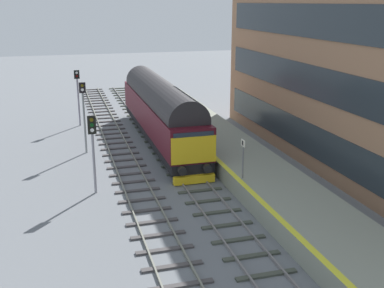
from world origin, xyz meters
The scene contains 11 objects.
ground_plane centered at (0.00, 0.00, 0.00)m, with size 140.00×140.00×0.00m, color slate.
track_main centered at (0.00, 0.00, 0.06)m, with size 2.50×60.00×0.15m.
track_adjacent_west centered at (-3.33, 0.00, 0.05)m, with size 2.50×60.00×0.15m.
station_platform centered at (3.60, 0.00, 0.50)m, with size 4.00×44.00×1.01m.
station_building centered at (10.56, -3.31, 7.06)m, with size 5.91×29.86×14.11m.
diesel_locomotive centered at (0.00, 5.76, 2.48)m, with size 2.74×18.15×4.68m.
signal_post_near centered at (-5.58, -3.00, 2.81)m, with size 0.44×0.22×4.36m.
signal_post_mid centered at (-5.58, 4.54, 3.04)m, with size 0.44×0.22×4.93m.
signal_post_far centered at (-5.58, 12.38, 2.91)m, with size 0.44×0.22×4.70m.
platform_number_sign centered at (2.01, -5.55, 2.42)m, with size 0.10×0.44×2.15m.
waiting_passenger centered at (2.71, 6.98, 1.99)m, with size 0.45×0.47×1.64m.
Camera 1 is at (-7.12, -27.73, 10.10)m, focal length 44.36 mm.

